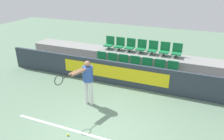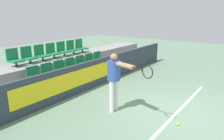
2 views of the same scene
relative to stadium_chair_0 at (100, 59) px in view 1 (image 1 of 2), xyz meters
The scene contains 21 objects.
ground_plane 4.44m from the stadium_chair_0, 68.64° to the right, with size 30.00×30.00×0.00m, color slate.
court_baseline 4.37m from the stadium_chair_0, 68.30° to the right, with size 5.25×0.08×0.01m.
barrier_wall 1.75m from the stadium_chair_0, 25.03° to the right, with size 11.58×0.14×1.00m.
bleacher_tier_front 1.68m from the stadium_chair_0, ahead, with size 11.18×1.05×0.46m.
bleacher_tier_middle 1.86m from the stadium_chair_0, 29.89° to the left, with size 11.18×1.05×0.92m.
stadium_chair_0 is the anchor object (origin of this frame).
stadium_chair_1 0.53m from the stadium_chair_0, ahead, with size 0.42×0.44×0.59m.
stadium_chair_2 1.06m from the stadium_chair_0, ahead, with size 0.42×0.44×0.59m.
stadium_chair_3 1.60m from the stadium_chair_0, ahead, with size 0.42×0.44×0.59m.
stadium_chair_4 2.13m from the stadium_chair_0, ahead, with size 0.42×0.44×0.59m.
stadium_chair_5 2.66m from the stadium_chair_0, ahead, with size 0.42×0.44×0.59m.
stadium_chair_6 3.19m from the stadium_chair_0, ahead, with size 0.42×0.44×0.59m.
stadium_chair_7 1.14m from the stadium_chair_0, 90.00° to the left, with size 0.42×0.44×0.59m.
stadium_chair_8 1.26m from the stadium_chair_0, 63.08° to the left, with size 0.42×0.44×0.59m.
stadium_chair_9 1.56m from the stadium_chair_0, 44.56° to the left, with size 0.42×0.44×0.59m.
stadium_chair_10 1.96m from the stadium_chair_0, 33.29° to the left, with size 0.42×0.44×0.59m.
stadium_chair_11 2.42m from the stadium_chair_0, 26.22° to the left, with size 0.42×0.44×0.59m.
stadium_chair_12 2.90m from the stadium_chair_0, 21.50° to the left, with size 0.42×0.44×0.59m.
stadium_chair_13 3.39m from the stadium_chair_0, 18.17° to the left, with size 0.42×0.44×0.59m.
tennis_player 2.68m from the stadium_chair_0, 74.97° to the right, with size 0.57×1.49×1.63m.
tennis_ball 4.43m from the stadium_chair_0, 77.53° to the right, with size 0.07×0.07×0.07m.
Camera 1 is at (2.39, -4.31, 4.20)m, focal length 35.00 mm.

